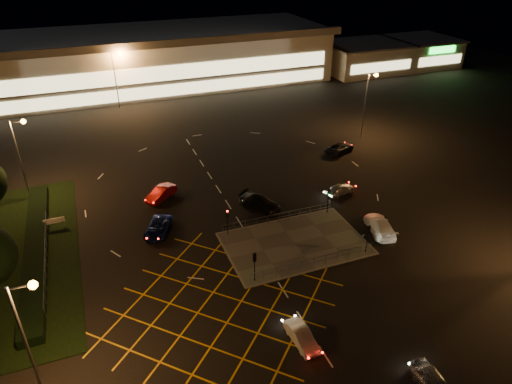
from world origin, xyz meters
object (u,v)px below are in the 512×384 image
object	(u,v)px
car_far_dkgrey	(260,203)
car_circ_red	(161,193)
signal_sw	(255,261)
car_near_silver	(435,384)
car_east_grey	(340,148)
signal_nw	(227,217)
car_right_silver	(340,189)
car_approach_white	(380,226)
car_queue_white	(301,336)
signal_ne	(328,196)
signal_se	(368,234)
car_left_blue	(158,228)

from	to	relation	value
car_far_dkgrey	car_circ_red	size ratio (longest dim) A/B	1.17
signal_sw	car_circ_red	world-z (taller)	signal_sw
car_near_silver	car_east_grey	bearing A→B (deg)	72.05
signal_nw	car_east_grey	xyz separation A→B (m)	(21.91, 14.20, -1.68)
car_right_silver	car_near_silver	bearing A→B (deg)	149.68
car_approach_white	car_near_silver	bearing A→B (deg)	80.26
car_queue_white	signal_nw	bearing A→B (deg)	89.38
signal_sw	car_circ_red	bearing A→B (deg)	-74.27
signal_sw	car_queue_white	bearing A→B (deg)	96.13
signal_nw	car_near_silver	world-z (taller)	signal_nw
signal_sw	car_east_grey	xyz separation A→B (m)	(21.91, 22.19, -1.68)
car_near_silver	car_queue_white	distance (m)	9.99
car_far_dkgrey	car_approach_white	xyz separation A→B (m)	(10.24, -9.11, 0.02)
car_far_dkgrey	car_approach_white	distance (m)	13.70
car_east_grey	car_approach_white	world-z (taller)	car_approach_white
signal_ne	car_east_grey	bearing A→B (deg)	55.09
signal_nw	car_east_grey	distance (m)	26.17
car_circ_red	signal_sw	bearing A→B (deg)	-24.61
signal_sw	signal_ne	bearing A→B (deg)	-146.35
signal_se	car_near_silver	size ratio (longest dim) A/B	0.75
car_left_blue	car_right_silver	size ratio (longest dim) A/B	1.22
car_left_blue	car_far_dkgrey	xyz separation A→B (m)	(12.10, 0.69, 0.10)
car_right_silver	car_approach_white	distance (m)	8.72
car_far_dkgrey	signal_nw	bearing A→B (deg)	-179.40
signal_sw	signal_se	xyz separation A→B (m)	(12.00, 0.00, 0.00)
signal_sw	car_far_dkgrey	distance (m)	13.05
signal_sw	signal_se	distance (m)	12.00
car_queue_white	car_left_blue	size ratio (longest dim) A/B	0.80
signal_sw	car_approach_white	distance (m)	15.82
signal_sw	car_near_silver	bearing A→B (deg)	116.30
signal_se	car_near_silver	world-z (taller)	signal_se
car_queue_white	car_circ_red	bearing A→B (deg)	99.16
signal_sw	car_queue_white	size ratio (longest dim) A/B	0.83
signal_se	car_left_blue	distance (m)	21.96
car_east_grey	car_approach_white	distance (m)	20.49
car_left_blue	car_circ_red	size ratio (longest dim) A/B	1.07
car_left_blue	car_far_dkgrey	world-z (taller)	car_far_dkgrey
car_right_silver	car_east_grey	world-z (taller)	car_east_grey
signal_ne	car_east_grey	xyz separation A→B (m)	(9.91, 14.20, -1.68)
signal_ne	car_circ_red	xyz separation A→B (m)	(-17.15, 10.29, -1.63)
signal_se	car_circ_red	xyz separation A→B (m)	(-17.15, 18.27, -1.63)
signal_se	car_far_dkgrey	bearing A→B (deg)	-60.34
car_circ_red	car_queue_white	bearing A→B (deg)	-27.47
car_approach_white	car_right_silver	bearing A→B (deg)	-77.54
signal_sw	car_circ_red	distance (m)	19.06
signal_se	car_approach_white	distance (m)	4.71
signal_se	car_left_blue	world-z (taller)	signal_se
car_near_silver	signal_nw	bearing A→B (deg)	110.90
car_circ_red	car_east_grey	xyz separation A→B (m)	(27.06, 3.91, -0.05)
signal_se	car_near_silver	xyz separation A→B (m)	(-4.38, -15.41, -1.65)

